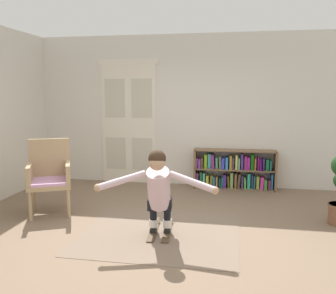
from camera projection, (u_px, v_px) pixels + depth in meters
name	position (u px, v px, depth m)	size (l,w,h in m)	color
ground_plane	(162.00, 232.00, 4.72)	(7.20, 7.20, 0.00)	#7A624E
back_wall	(188.00, 111.00, 7.04)	(6.00, 0.10, 2.90)	silver
double_door	(129.00, 122.00, 7.22)	(1.22, 0.05, 2.45)	silver
rug	(160.00, 232.00, 4.70)	(2.00, 1.83, 0.01)	#7B6655
bookshelf	(234.00, 171.00, 6.84)	(1.53, 0.30, 0.74)	brown
wicker_chair	(49.00, 174.00, 5.44)	(0.80, 0.80, 1.10)	tan
skis_pair	(161.00, 230.00, 4.73)	(0.34, 0.76, 0.07)	#4D3A26
person_skier	(159.00, 187.00, 4.43)	(1.44, 0.69, 1.06)	white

